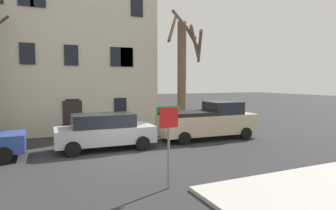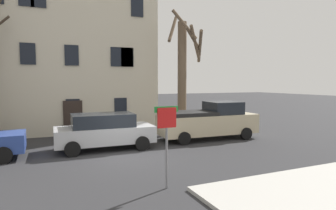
{
  "view_description": "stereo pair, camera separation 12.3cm",
  "coord_description": "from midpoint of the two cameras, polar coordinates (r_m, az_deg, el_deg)",
  "views": [
    {
      "loc": [
        -3.36,
        -11.76,
        3.22
      ],
      "look_at": [
        3.21,
        2.83,
        1.94
      ],
      "focal_mm": 30.88,
      "sensor_mm": 36.0,
      "label": 1
    },
    {
      "loc": [
        -3.24,
        -11.81,
        3.22
      ],
      "look_at": [
        3.21,
        2.83,
        1.94
      ],
      "focal_mm": 30.88,
      "sensor_mm": 36.0,
      "label": 2
    }
  ],
  "objects": [
    {
      "name": "pickup_truck_beige",
      "position": [
        16.53,
        8.16,
        -3.15
      ],
      "size": [
        5.66,
        2.42,
        2.09
      ],
      "color": "#C6B793",
      "rests_on": "ground_plane"
    },
    {
      "name": "car_silver_wagon",
      "position": [
        14.19,
        -12.18,
        -4.96
      ],
      "size": [
        4.66,
        2.24,
        1.71
      ],
      "color": "#B7BABF",
      "rests_on": "ground_plane"
    },
    {
      "name": "tree_bare_end",
      "position": [
        18.22,
        3.23,
        6.67
      ],
      "size": [
        2.61,
        2.59,
        7.52
      ],
      "color": "brown",
      "rests_on": "ground_plane"
    },
    {
      "name": "ground_plane",
      "position": [
        12.66,
        -8.01,
        -10.21
      ],
      "size": [
        120.0,
        120.0,
        0.0
      ],
      "primitive_type": "plane",
      "color": "#2D2D30"
    },
    {
      "name": "street_sign_pole",
      "position": [
        8.64,
        0.15,
        -5.15
      ],
      "size": [
        0.76,
        0.07,
        2.5
      ],
      "color": "slate",
      "rests_on": "ground_plane"
    },
    {
      "name": "building_main",
      "position": [
        22.8,
        -22.6,
        11.44
      ],
      "size": [
        13.96,
        9.49,
        11.99
      ],
      "color": "beige",
      "rests_on": "ground_plane"
    }
  ]
}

